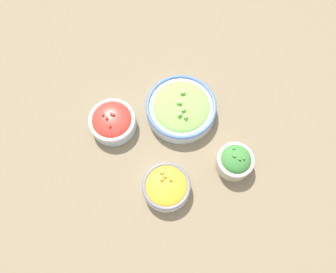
{
  "coord_description": "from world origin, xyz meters",
  "views": [
    {
      "loc": [
        -0.12,
        0.34,
        0.98
      ],
      "look_at": [
        0.0,
        0.0,
        0.03
      ],
      "focal_mm": 35.0,
      "sensor_mm": 36.0,
      "label": 1
    }
  ],
  "objects_px": {
    "bowl_cherry_tomatoes": "(112,121)",
    "bowl_broccoli": "(235,161)",
    "bowl_squash": "(166,187)",
    "bowl_lettuce": "(181,108)"
  },
  "relations": [
    {
      "from": "bowl_cherry_tomatoes",
      "to": "bowl_broccoli",
      "type": "distance_m",
      "value": 0.4
    },
    {
      "from": "bowl_squash",
      "to": "bowl_broccoli",
      "type": "distance_m",
      "value": 0.22
    },
    {
      "from": "bowl_lettuce",
      "to": "bowl_squash",
      "type": "relative_size",
      "value": 1.58
    },
    {
      "from": "bowl_cherry_tomatoes",
      "to": "bowl_broccoli",
      "type": "xyz_separation_m",
      "value": [
        -0.4,
        0.0,
        0.01
      ]
    },
    {
      "from": "bowl_squash",
      "to": "bowl_cherry_tomatoes",
      "type": "relative_size",
      "value": 0.97
    },
    {
      "from": "bowl_lettuce",
      "to": "bowl_cherry_tomatoes",
      "type": "relative_size",
      "value": 1.54
    },
    {
      "from": "bowl_squash",
      "to": "bowl_cherry_tomatoes",
      "type": "height_order",
      "value": "bowl_cherry_tomatoes"
    },
    {
      "from": "bowl_squash",
      "to": "bowl_cherry_tomatoes",
      "type": "distance_m",
      "value": 0.27
    },
    {
      "from": "bowl_lettuce",
      "to": "bowl_squash",
      "type": "bearing_deg",
      "value": 98.62
    },
    {
      "from": "bowl_lettuce",
      "to": "bowl_broccoli",
      "type": "height_order",
      "value": "bowl_broccoli"
    }
  ]
}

